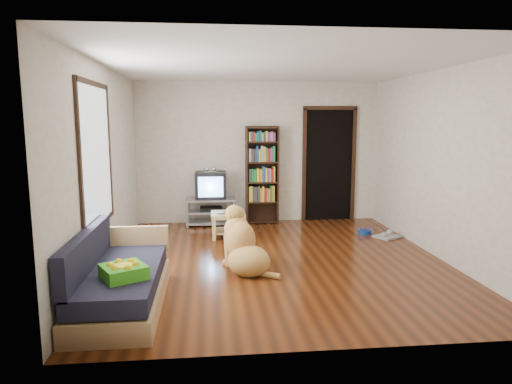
{
  "coord_description": "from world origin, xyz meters",
  "views": [
    {
      "loc": [
        -0.93,
        -5.98,
        1.91
      ],
      "look_at": [
        -0.27,
        0.35,
        0.9
      ],
      "focal_mm": 32.0,
      "sensor_mm": 36.0,
      "label": 1
    }
  ],
  "objects": [
    {
      "name": "wall_back",
      "position": [
        0.0,
        2.5,
        1.3
      ],
      "size": [
        4.5,
        0.0,
        4.5
      ],
      "primitive_type": "plane",
      "rotation": [
        1.57,
        0.0,
        0.0
      ],
      "color": "silver",
      "rests_on": "ground"
    },
    {
      "name": "ground",
      "position": [
        0.0,
        0.0,
        0.0
      ],
      "size": [
        5.0,
        5.0,
        0.0
      ],
      "primitive_type": "plane",
      "color": "#56260E",
      "rests_on": "ground"
    },
    {
      "name": "green_cushion",
      "position": [
        -1.75,
        -1.72,
        0.48
      ],
      "size": [
        0.51,
        0.51,
        0.13
      ],
      "primitive_type": "cube",
      "rotation": [
        0.0,
        0.0,
        0.51
      ],
      "color": "green",
      "rests_on": "sofa"
    },
    {
      "name": "dog",
      "position": [
        -0.51,
        -0.37,
        0.31
      ],
      "size": [
        0.74,
        0.94,
        0.85
      ],
      "color": "#BC8D48",
      "rests_on": "ground"
    },
    {
      "name": "coffee_table",
      "position": [
        -0.63,
        1.36,
        0.28
      ],
      "size": [
        0.55,
        0.55,
        0.4
      ],
      "color": "tan",
      "rests_on": "ground"
    },
    {
      "name": "ceiling",
      "position": [
        0.0,
        0.0,
        2.6
      ],
      "size": [
        5.0,
        5.0,
        0.0
      ],
      "primitive_type": "plane",
      "rotation": [
        3.14,
        0.0,
        0.0
      ],
      "color": "white",
      "rests_on": "ground"
    },
    {
      "name": "doorway",
      "position": [
        1.35,
        2.48,
        1.12
      ],
      "size": [
        1.03,
        0.05,
        2.19
      ],
      "color": "black",
      "rests_on": "wall_back"
    },
    {
      "name": "grey_rag",
      "position": [
        1.98,
        1.04,
        0.01
      ],
      "size": [
        0.51,
        0.48,
        0.03
      ],
      "primitive_type": "cube",
      "rotation": [
        0.0,
        0.0,
        0.53
      ],
      "color": "gray",
      "rests_on": "ground"
    },
    {
      "name": "dog_bowl",
      "position": [
        1.68,
        1.29,
        0.04
      ],
      "size": [
        0.22,
        0.22,
        0.08
      ],
      "primitive_type": "cylinder",
      "color": "navy",
      "rests_on": "ground"
    },
    {
      "name": "window",
      "position": [
        -2.23,
        -0.5,
        1.5
      ],
      "size": [
        0.03,
        1.46,
        1.7
      ],
      "color": "white",
      "rests_on": "wall_left"
    },
    {
      "name": "sofa",
      "position": [
        -1.87,
        -1.38,
        0.26
      ],
      "size": [
        0.8,
        1.8,
        0.8
      ],
      "color": "tan",
      "rests_on": "ground"
    },
    {
      "name": "laptop",
      "position": [
        -0.63,
        1.33,
        0.41
      ],
      "size": [
        0.35,
        0.31,
        0.02
      ],
      "primitive_type": "imported",
      "rotation": [
        0.0,
        0.0,
        0.47
      ],
      "color": "silver",
      "rests_on": "coffee_table"
    },
    {
      "name": "wall_right",
      "position": [
        2.25,
        0.0,
        1.3
      ],
      "size": [
        0.0,
        5.0,
        5.0
      ],
      "primitive_type": "plane",
      "rotation": [
        1.57,
        0.0,
        -1.57
      ],
      "color": "silver",
      "rests_on": "ground"
    },
    {
      "name": "bookshelf",
      "position": [
        0.05,
        2.34,
        1.0
      ],
      "size": [
        0.6,
        0.3,
        1.8
      ],
      "color": "black",
      "rests_on": "ground"
    },
    {
      "name": "wall_left",
      "position": [
        -2.25,
        0.0,
        1.3
      ],
      "size": [
        0.0,
        5.0,
        5.0
      ],
      "primitive_type": "plane",
      "rotation": [
        1.57,
        0.0,
        1.57
      ],
      "color": "silver",
      "rests_on": "ground"
    },
    {
      "name": "crt_tv",
      "position": [
        -0.9,
        2.27,
        0.74
      ],
      "size": [
        0.55,
        0.52,
        0.58
      ],
      "color": "black",
      "rests_on": "tv_stand"
    },
    {
      "name": "wall_front",
      "position": [
        0.0,
        -2.5,
        1.3
      ],
      "size": [
        4.5,
        0.0,
        4.5
      ],
      "primitive_type": "plane",
      "rotation": [
        -1.57,
        0.0,
        0.0
      ],
      "color": "silver",
      "rests_on": "ground"
    },
    {
      "name": "tv_stand",
      "position": [
        -0.9,
        2.25,
        0.27
      ],
      "size": [
        0.9,
        0.45,
        0.5
      ],
      "color": "#99999E",
      "rests_on": "ground"
    }
  ]
}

